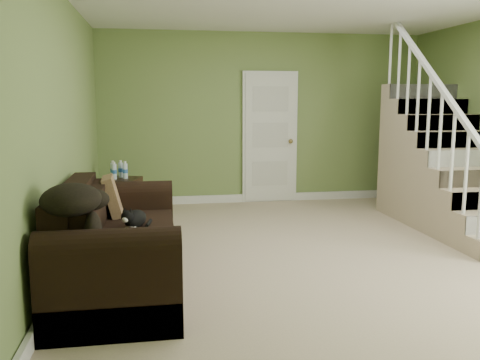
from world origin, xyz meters
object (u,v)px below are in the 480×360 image
object	(u,v)px
side_table	(121,198)
banana	(135,237)
sofa	(115,248)
cat	(135,219)

from	to	relation	value
side_table	banana	bearing A→B (deg)	-83.97
sofa	side_table	size ratio (longest dim) A/B	2.82
side_table	cat	size ratio (longest dim) A/B	1.77
sofa	banana	bearing A→B (deg)	-56.20
side_table	banana	xyz separation A→B (m)	(0.29, -2.78, 0.21)
cat	banana	bearing A→B (deg)	-65.03
sofa	side_table	bearing A→B (deg)	92.43
sofa	cat	world-z (taller)	sofa
sofa	banana	xyz separation A→B (m)	(0.19, -0.28, 0.16)
sofa	banana	world-z (taller)	sofa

